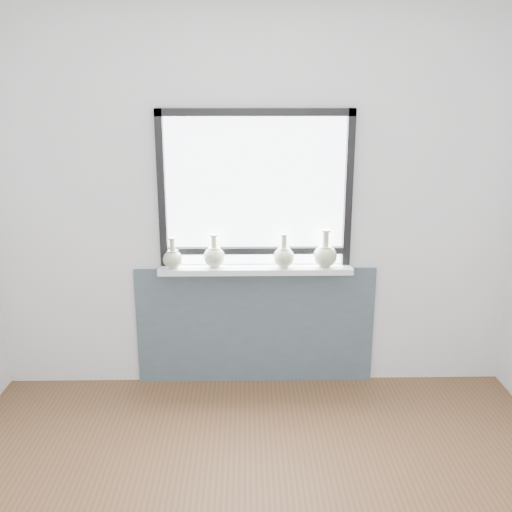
{
  "coord_description": "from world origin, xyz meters",
  "views": [
    {
      "loc": [
        -0.07,
        -2.02,
        2.04
      ],
      "look_at": [
        0.0,
        1.55,
        1.02
      ],
      "focal_mm": 40.0,
      "sensor_mm": 36.0,
      "label": 1
    }
  ],
  "objects_px": {
    "windowsill": "(256,269)",
    "vase_c": "(284,256)",
    "vase_b": "(214,256)",
    "vase_a": "(173,258)",
    "vase_d": "(325,255)"
  },
  "relations": [
    {
      "from": "vase_a",
      "to": "vase_b",
      "type": "bearing_deg",
      "value": 4.27
    },
    {
      "from": "vase_b",
      "to": "vase_a",
      "type": "bearing_deg",
      "value": -175.73
    },
    {
      "from": "vase_d",
      "to": "vase_a",
      "type": "bearing_deg",
      "value": -179.6
    },
    {
      "from": "windowsill",
      "to": "vase_b",
      "type": "bearing_deg",
      "value": -179.56
    },
    {
      "from": "vase_b",
      "to": "vase_c",
      "type": "relative_size",
      "value": 0.99
    },
    {
      "from": "vase_a",
      "to": "vase_d",
      "type": "relative_size",
      "value": 0.82
    },
    {
      "from": "vase_a",
      "to": "vase_d",
      "type": "bearing_deg",
      "value": 0.4
    },
    {
      "from": "vase_c",
      "to": "vase_b",
      "type": "bearing_deg",
      "value": 178.52
    },
    {
      "from": "windowsill",
      "to": "vase_c",
      "type": "bearing_deg",
      "value": -4.28
    },
    {
      "from": "vase_b",
      "to": "vase_d",
      "type": "xyz_separation_m",
      "value": [
        0.75,
        -0.01,
        0.01
      ]
    },
    {
      "from": "windowsill",
      "to": "vase_b",
      "type": "height_order",
      "value": "vase_b"
    },
    {
      "from": "windowsill",
      "to": "vase_c",
      "type": "distance_m",
      "value": 0.22
    },
    {
      "from": "vase_b",
      "to": "vase_c",
      "type": "xyz_separation_m",
      "value": [
        0.47,
        -0.01,
        -0.0
      ]
    },
    {
      "from": "vase_d",
      "to": "vase_c",
      "type": "bearing_deg",
      "value": 179.74
    },
    {
      "from": "vase_c",
      "to": "vase_a",
      "type": "bearing_deg",
      "value": -179.35
    }
  ]
}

